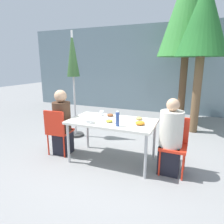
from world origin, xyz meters
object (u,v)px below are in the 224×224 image
object	(u,v)px
person_left	(62,124)
closed_umbrella	(73,62)
chair_left	(58,129)
chair_right	(174,141)
salad_bowl	(90,121)
tree_behind_left	(204,20)
bottle	(118,119)
person_right	(171,139)
drinking_cup	(102,113)
tree_behind_right	(189,8)

from	to	relation	value
person_left	closed_umbrella	xyz separation A→B (m)	(-0.30, 0.92, 1.14)
closed_umbrella	chair_left	bearing A→B (deg)	-75.93
chair_left	chair_right	size ratio (longest dim) A/B	1.00
chair_left	chair_right	world-z (taller)	same
closed_umbrella	salad_bowl	distance (m)	1.78
person_left	tree_behind_left	size ratio (longest dim) A/B	0.35
tree_behind_left	bottle	bearing A→B (deg)	-114.52
person_left	person_right	size ratio (longest dim) A/B	1.03
bottle	chair_left	bearing A→B (deg)	174.87
chair_right	bottle	distance (m)	0.96
person_right	drinking_cup	world-z (taller)	person_right
chair_left	drinking_cup	bearing A→B (deg)	22.72
person_right	chair_left	bearing A→B (deg)	4.98
chair_left	tree_behind_left	size ratio (longest dim) A/B	0.25
chair_left	closed_umbrella	world-z (taller)	closed_umbrella
chair_right	tree_behind_left	bearing A→B (deg)	-96.27
chair_left	tree_behind_right	bearing A→B (deg)	54.47
salad_bowl	tree_behind_left	size ratio (longest dim) A/B	0.05
closed_umbrella	bottle	bearing A→B (deg)	-36.93
person_right	person_left	bearing A→B (deg)	2.65
salad_bowl	tree_behind_right	world-z (taller)	tree_behind_right
person_right	bottle	bearing A→B (deg)	18.06
tree_behind_left	salad_bowl	bearing A→B (deg)	-122.96
salad_bowl	tree_behind_right	distance (m)	4.27
chair_right	drinking_cup	distance (m)	1.37
chair_left	salad_bowl	size ratio (longest dim) A/B	5.45
chair_left	person_left	bearing A→B (deg)	58.02
chair_right	person_right	size ratio (longest dim) A/B	0.73
chair_left	tree_behind_left	bearing A→B (deg)	41.29
drinking_cup	tree_behind_left	xyz separation A→B (m)	(1.63, 2.01, 1.85)
chair_left	tree_behind_right	size ratio (longest dim) A/B	0.20
tree_behind_left	tree_behind_right	world-z (taller)	tree_behind_right
chair_right	bottle	xyz separation A→B (m)	(-0.84, -0.31, 0.35)
bottle	salad_bowl	distance (m)	0.49
person_left	tree_behind_right	xyz separation A→B (m)	(1.94, 3.14, 2.53)
chair_right	closed_umbrella	bearing A→B (deg)	-17.55
closed_umbrella	tree_behind_left	world-z (taller)	tree_behind_left
closed_umbrella	salad_bowl	bearing A→B (deg)	-48.50
salad_bowl	drinking_cup	bearing A→B (deg)	90.90
bottle	salad_bowl	xyz separation A→B (m)	(-0.49, -0.01, -0.09)
drinking_cup	bottle	bearing A→B (deg)	-44.12
person_left	bottle	distance (m)	1.23
tree_behind_left	tree_behind_right	xyz separation A→B (m)	(-0.38, 0.84, 0.48)
bottle	person_right	bearing A→B (deg)	16.63
salad_bowl	tree_behind_left	xyz separation A→B (m)	(1.62, 2.50, 1.87)
tree_behind_right	tree_behind_left	bearing A→B (deg)	-66.02
person_left	closed_umbrella	world-z (taller)	closed_umbrella
chair_left	drinking_cup	world-z (taller)	chair_left
chair_right	bottle	bearing A→B (deg)	21.94
chair_right	closed_umbrella	world-z (taller)	closed_umbrella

